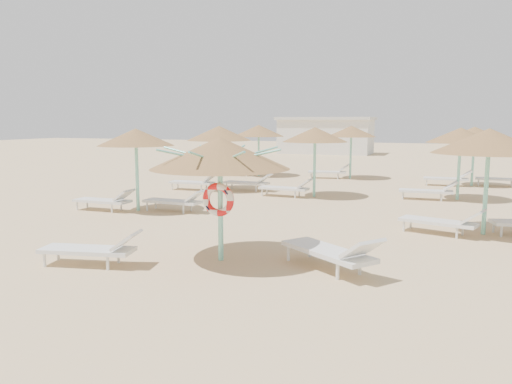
% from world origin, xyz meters
% --- Properties ---
extents(ground, '(120.00, 120.00, 0.00)m').
position_xyz_m(ground, '(0.00, 0.00, 0.00)').
color(ground, tan).
rests_on(ground, ground).
extents(main_palapa, '(2.86, 2.86, 2.57)m').
position_xyz_m(main_palapa, '(0.01, -0.09, 2.23)').
color(main_palapa, '#7FDCC3').
rests_on(main_palapa, ground).
extents(lounger_main_a, '(2.10, 1.01, 0.73)m').
position_xyz_m(lounger_main_a, '(-2.21, -1.36, 0.35)').
color(lounger_main_a, silver).
rests_on(lounger_main_a, ground).
extents(lounger_main_b, '(2.25, 1.89, 0.83)m').
position_xyz_m(lounger_main_b, '(2.35, -0.01, 0.40)').
color(lounger_main_b, silver).
rests_on(lounger_main_b, ground).
extents(palapa_field, '(14.73, 14.22, 2.71)m').
position_xyz_m(palapa_field, '(-0.11, 10.33, 2.29)').
color(palapa_field, '#7FDCC3').
rests_on(palapa_field, ground).
extents(service_hut, '(8.40, 4.40, 3.25)m').
position_xyz_m(service_hut, '(-6.00, 35.00, 1.64)').
color(service_hut, silver).
rests_on(service_hut, ground).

